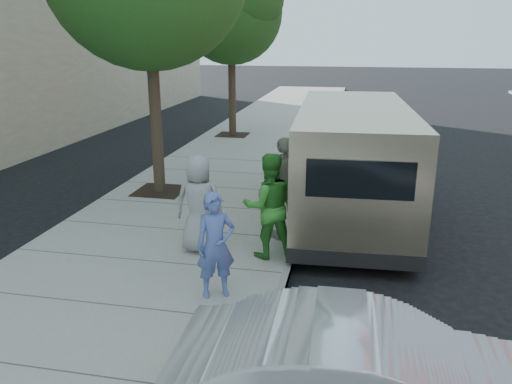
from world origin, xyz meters
TOP-DOWN VIEW (x-y plane):
  - ground at (0.00, 0.00)m, footprint 120.00×120.00m
  - sidewalk at (-1.00, 0.00)m, footprint 5.00×60.00m
  - curb_face at (1.44, 0.00)m, footprint 0.12×60.00m
  - tree_far at (-2.25, 10.00)m, footprint 3.92×3.80m
  - parking_meter at (1.25, 0.34)m, footprint 0.30×0.18m
  - van at (2.40, 1.91)m, footprint 2.53×6.75m
  - sedan at (2.74, -4.68)m, footprint 4.00×1.49m
  - person_officer at (0.53, -2.41)m, footprint 0.69×0.61m
  - person_green_shirt at (1.04, -0.86)m, footprint 1.10×0.98m
  - person_gray_shirt at (-0.20, -0.88)m, footprint 0.90×0.62m
  - person_striped_polo at (1.20, 0.04)m, footprint 1.18×1.11m

SIDE VIEW (x-z plane):
  - ground at x=0.00m, z-range 0.00..0.00m
  - sidewalk at x=-1.00m, z-range 0.00..0.15m
  - curb_face at x=1.44m, z-range -0.01..0.15m
  - sedan at x=2.74m, z-range 0.00..1.31m
  - person_officer at x=0.53m, z-range 0.15..1.75m
  - person_gray_shirt at x=-0.20m, z-range 0.15..1.93m
  - person_green_shirt at x=1.04m, z-range 0.15..2.01m
  - person_striped_polo at x=1.20m, z-range 0.15..2.11m
  - parking_meter at x=1.25m, z-range 0.46..1.82m
  - van at x=2.40m, z-range 0.07..2.54m
  - tree_far at x=-2.25m, z-range 1.64..8.13m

